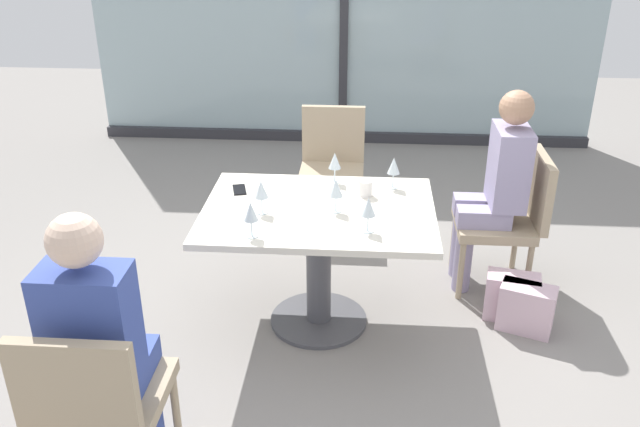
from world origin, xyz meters
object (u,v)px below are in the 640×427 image
object	(u,v)px
person_far_right	(497,182)
handbag_2	(526,308)
chair_front_left	(97,398)
cell_phone_on_table	(239,190)
wine_glass_1	(394,166)
coffee_cup	(366,188)
wine_glass_2	(368,208)
dining_table_main	(319,238)
wine_glass_4	(261,190)
wine_glass_3	(335,161)
chair_near_window	(332,162)
person_front_left	(100,338)
wine_glass_0	(251,212)
chair_far_right	(511,213)
handbag_0	(512,297)
wine_glass_5	(336,189)

from	to	relation	value
person_far_right	handbag_2	world-z (taller)	person_far_right
chair_front_left	cell_phone_on_table	distance (m)	1.54
wine_glass_1	coffee_cup	distance (m)	0.22
person_far_right	wine_glass_2	bearing A→B (deg)	-134.95
person_far_right	dining_table_main	bearing A→B (deg)	-153.67
wine_glass_2	wine_glass_4	distance (m)	0.59
wine_glass_3	coffee_cup	xyz separation A→B (m)	(0.18, -0.17, -0.09)
chair_near_window	cell_phone_on_table	xyz separation A→B (m)	(-0.47, -1.08, 0.24)
dining_table_main	cell_phone_on_table	distance (m)	0.54
chair_near_window	person_front_left	bearing A→B (deg)	-107.18
chair_near_window	wine_glass_3	world-z (taller)	wine_glass_3
person_front_left	wine_glass_0	size ratio (longest dim) A/B	6.81
chair_far_right	handbag_0	distance (m)	0.53
cell_phone_on_table	handbag_0	world-z (taller)	cell_phone_on_table
handbag_0	handbag_2	world-z (taller)	same
person_far_right	wine_glass_5	bearing A→B (deg)	-149.72
handbag_2	wine_glass_0	bearing A→B (deg)	-145.45
person_far_right	person_front_left	distance (m)	2.46
handbag_0	dining_table_main	bearing A→B (deg)	-162.43
dining_table_main	handbag_2	xyz separation A→B (m)	(1.18, 0.01, -0.41)
wine_glass_2	cell_phone_on_table	size ratio (longest dim) A/B	1.28
wine_glass_0	handbag_2	bearing A→B (deg)	13.70
wine_glass_4	chair_near_window	bearing A→B (deg)	77.91
person_front_left	chair_front_left	bearing A→B (deg)	-90.00
chair_front_left	handbag_2	size ratio (longest dim) A/B	2.90
person_front_left	handbag_2	distance (m)	2.34
wine_glass_1	chair_far_right	bearing A→B (deg)	15.48
wine_glass_0	handbag_2	size ratio (longest dim) A/B	0.62
chair_front_left	wine_glass_1	size ratio (longest dim) A/B	4.70
wine_glass_5	cell_phone_on_table	xyz separation A→B (m)	(-0.56, 0.24, -0.13)
person_front_left	wine_glass_2	distance (m)	1.39
wine_glass_1	cell_phone_on_table	size ratio (longest dim) A/B	1.28
chair_near_window	handbag_0	distance (m)	1.65
chair_far_right	person_front_left	bearing A→B (deg)	-138.39
person_front_left	wine_glass_0	world-z (taller)	person_front_left
person_front_left	chair_near_window	bearing A→B (deg)	72.82
chair_near_window	wine_glass_0	world-z (taller)	wine_glass_0
chair_near_window	handbag_2	world-z (taller)	chair_near_window
dining_table_main	handbag_0	distance (m)	1.19
chair_far_right	coffee_cup	world-z (taller)	chair_far_right
wine_glass_3	chair_far_right	bearing A→B (deg)	8.02
chair_front_left	wine_glass_4	xyz separation A→B (m)	(0.47, 1.21, 0.37)
chair_far_right	handbag_0	xyz separation A→B (m)	(-0.02, -0.39, -0.36)
chair_front_left	person_far_right	xyz separation A→B (m)	(1.79, 1.80, 0.20)
chair_front_left	wine_glass_0	xyz separation A→B (m)	(0.46, 0.94, 0.37)
wine_glass_2	wine_glass_1	bearing A→B (deg)	76.16
wine_glass_5	cell_phone_on_table	size ratio (longest dim) A/B	1.28
chair_far_right	wine_glass_0	world-z (taller)	wine_glass_0
wine_glass_2	chair_near_window	bearing A→B (deg)	99.74
person_front_left	wine_glass_2	size ratio (longest dim) A/B	6.81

